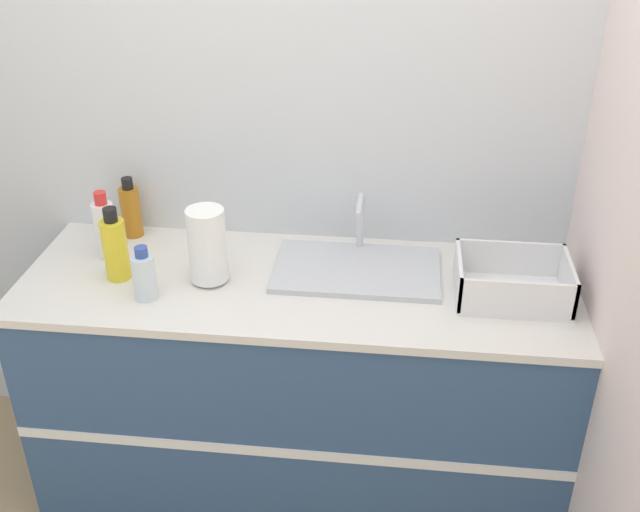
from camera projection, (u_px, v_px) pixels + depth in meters
The scene contains 10 objects.
wall_back at pixel (311, 139), 2.69m from camera, with size 4.29×0.06×2.60m.
wall_right at pixel (613, 194), 2.28m from camera, with size 0.06×2.67×2.60m.
counter_cabinet at pixel (300, 386), 2.79m from camera, with size 1.91×0.69×0.92m.
sink at pixel (357, 267), 2.60m from camera, with size 0.57×0.35×0.23m.
paper_towel_roll at pixel (207, 246), 2.49m from camera, with size 0.13×0.13×0.27m.
dish_rack at pixel (512, 284), 2.45m from camera, with size 0.36×0.27×0.14m.
bottle_clear at pixel (144, 276), 2.43m from camera, with size 0.08×0.08×0.19m.
bottle_amber at pixel (131, 210), 2.80m from camera, with size 0.07×0.07×0.23m.
bottle_white_spray at pixel (105, 228), 2.66m from camera, with size 0.08×0.08×0.25m.
bottle_yellow at pixel (115, 248), 2.52m from camera, with size 0.08×0.08×0.26m.
Camera 1 is at (0.32, -1.83, 2.26)m, focal length 42.00 mm.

